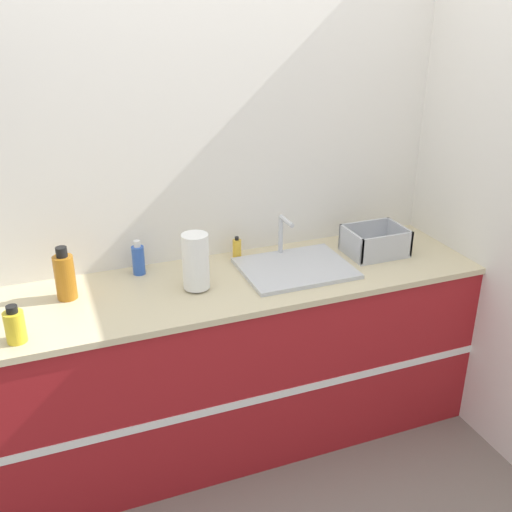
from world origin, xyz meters
TOP-DOWN VIEW (x-y plane):
  - ground_plane at (0.00, 0.00)m, footprint 12.00×12.00m
  - wall_back at (0.00, 0.66)m, footprint 4.89×0.06m
  - wall_right at (1.28, 0.32)m, footprint 0.06×2.63m
  - counter_cabinet at (0.00, 0.32)m, footprint 2.52×0.66m
  - sink at (0.36, 0.32)m, footprint 0.53×0.42m
  - paper_towel_roll at (-0.14, 0.29)m, footprint 0.12×0.12m
  - dish_rack at (0.83, 0.35)m, footprint 0.30×0.24m
  - bottle_amber at (-0.71, 0.41)m, footprint 0.09×0.09m
  - bottle_blue at (-0.36, 0.54)m, footprint 0.06×0.06m
  - bottle_yellow at (-0.92, 0.11)m, footprint 0.08×0.08m
  - soap_dispenser at (0.14, 0.55)m, footprint 0.04×0.04m

SIDE VIEW (x-z plane):
  - ground_plane at x=0.00m, z-range 0.00..0.00m
  - counter_cabinet at x=0.00m, z-range 0.00..0.91m
  - sink at x=0.36m, z-range 0.81..1.04m
  - soap_dispenser at x=0.14m, z-range 0.90..1.02m
  - dish_rack at x=0.83m, z-range 0.89..1.03m
  - bottle_yellow at x=-0.92m, z-range 0.90..1.06m
  - bottle_blue at x=-0.36m, z-range 0.90..1.07m
  - bottle_amber at x=-0.71m, z-range 0.90..1.14m
  - paper_towel_roll at x=-0.14m, z-range 0.91..1.18m
  - wall_back at x=0.00m, z-range 0.00..2.60m
  - wall_right at x=1.28m, z-range 0.00..2.60m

